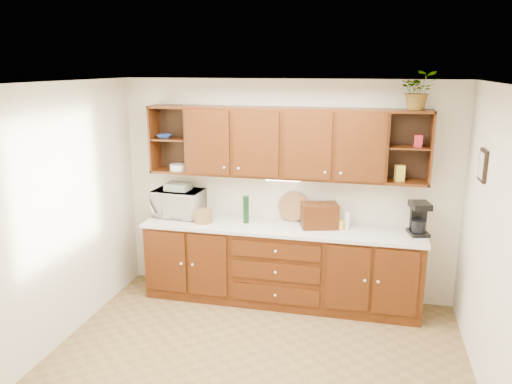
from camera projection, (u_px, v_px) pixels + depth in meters
The scene contains 26 objects.
floor at pixel (252, 369), 4.63m from camera, with size 4.00×4.00×0.00m, color olive.
ceiling at pixel (251, 84), 3.99m from camera, with size 4.00×4.00×0.00m, color white.
back_wall at pixel (286, 190), 5.97m from camera, with size 4.00×4.00×0.00m, color #EDE4C7.
left_wall at pixel (48, 221), 4.75m from camera, with size 3.50×3.50×0.00m, color #EDE4C7.
right_wall at pixel (501, 257), 3.88m from camera, with size 3.50×3.50×0.00m, color #EDE4C7.
base_cabinets at pixel (281, 265), 5.89m from camera, with size 3.20×0.60×0.90m, color #311705.
countertop at pixel (281, 228), 5.77m from camera, with size 3.24×0.64×0.04m, color silver.
upper_cabinets at pixel (285, 143), 5.67m from camera, with size 3.20×0.33×0.80m.
undercabinet_light at pixel (283, 180), 5.72m from camera, with size 0.40×0.05×0.03m, color white.
framed_picture at pixel (483, 165), 4.59m from camera, with size 0.03×0.24×0.30m, color black.
wicker_basket at pixel (203, 216), 5.89m from camera, with size 0.22×0.22×0.15m, color olive.
microwave at pixel (179, 203), 6.13m from camera, with size 0.59×0.40×0.33m, color silver.
towel_stack at pixel (178, 187), 6.08m from camera, with size 0.29×0.21×0.09m, color tan.
wine_bottle at pixel (246, 210), 5.85m from camera, with size 0.07×0.07×0.32m, color black.
woven_tray at pixel (293, 220), 5.97m from camera, with size 0.36×0.36×0.02m, color olive.
bread_box at pixel (319, 216), 5.69m from camera, with size 0.41×0.25×0.28m, color #311705.
mug_tree at pixel (319, 223), 5.71m from camera, with size 0.26×0.27×0.30m.
canister_red at pixel (333, 222), 5.69m from camera, with size 0.11×0.11×0.14m, color #A41726.
canister_white at pixel (347, 220), 5.66m from camera, with size 0.07×0.07×0.20m, color white.
canister_yellow at pixel (340, 225), 5.65m from camera, with size 0.10×0.10×0.11m, color gold.
coffee_maker at pixel (419, 219), 5.46m from camera, with size 0.25×0.29×0.37m.
bowl_stack at pixel (164, 136), 5.95m from camera, with size 0.18×0.18×0.04m, color navy.
plate_stack at pixel (178, 167), 6.00m from camera, with size 0.20×0.20×0.07m, color white.
pantry_box_yellow at pixel (400, 173), 5.43m from camera, with size 0.10×0.08×0.17m, color gold.
pantry_box_red at pixel (419, 141), 5.31m from camera, with size 0.09×0.07×0.13m, color #A41726.
potted_plant at pixel (419, 91), 5.15m from camera, with size 0.36×0.31×0.40m, color #999999.
Camera 1 is at (0.96, -3.97, 2.74)m, focal length 35.00 mm.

